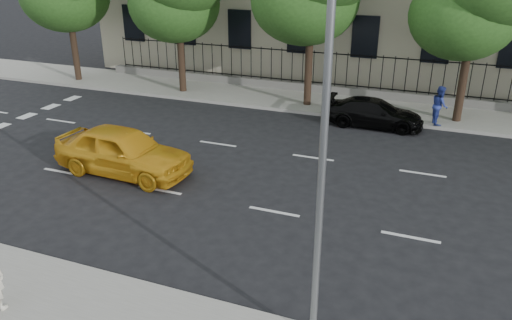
% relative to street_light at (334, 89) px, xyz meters
% --- Properties ---
extents(ground, '(120.00, 120.00, 0.00)m').
position_rel_street_light_xyz_m(ground, '(-2.50, 1.77, -5.15)').
color(ground, black).
rests_on(ground, ground).
extents(far_sidewalk, '(60.00, 4.00, 0.15)m').
position_rel_street_light_xyz_m(far_sidewalk, '(-2.50, 15.77, -5.07)').
color(far_sidewalk, gray).
rests_on(far_sidewalk, ground).
extents(lane_markings, '(49.60, 4.62, 0.01)m').
position_rel_street_light_xyz_m(lane_markings, '(-2.50, 6.52, -5.14)').
color(lane_markings, silver).
rests_on(lane_markings, ground).
extents(iron_fence, '(30.00, 0.50, 2.20)m').
position_rel_street_light_xyz_m(iron_fence, '(-2.50, 17.47, -4.50)').
color(iron_fence, slate).
rests_on(iron_fence, far_sidewalk).
extents(street_light, '(0.25, 3.32, 8.05)m').
position_rel_street_light_xyz_m(street_light, '(0.00, 0.00, 0.00)').
color(street_light, slate).
rests_on(street_light, near_sidewalk).
extents(yellow_taxi, '(5.05, 2.23, 1.69)m').
position_rel_street_light_xyz_m(yellow_taxi, '(-8.36, 5.02, -4.30)').
color(yellow_taxi, gold).
rests_on(yellow_taxi, ground).
extents(black_sedan, '(4.26, 1.74, 1.23)m').
position_rel_street_light_xyz_m(black_sedan, '(-0.95, 13.27, -4.53)').
color(black_sedan, black).
rests_on(black_sedan, ground).
extents(pedestrian_far, '(0.84, 0.97, 1.71)m').
position_rel_street_light_xyz_m(pedestrian_far, '(1.71, 14.17, -4.14)').
color(pedestrian_far, '#2A3992').
rests_on(pedestrian_far, far_sidewalk).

